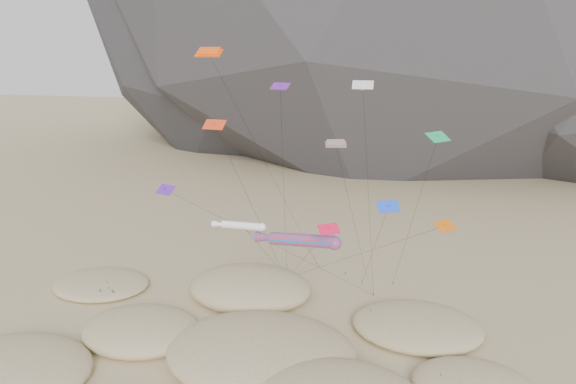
# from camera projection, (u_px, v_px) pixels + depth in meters

# --- Properties ---
(ground) EXTENTS (500.00, 500.00, 0.00)m
(ground) POSITION_uv_depth(u_px,v_px,m) (230.00, 377.00, 47.99)
(ground) COLOR #CCB789
(ground) RESTS_ON ground
(dunes) EXTENTS (52.36, 38.91, 3.94)m
(dunes) POSITION_uv_depth(u_px,v_px,m) (236.00, 346.00, 51.53)
(dunes) COLOR #CCB789
(dunes) RESTS_ON ground
(dune_grass) EXTENTS (41.61, 28.93, 1.55)m
(dune_grass) POSITION_uv_depth(u_px,v_px,m) (231.00, 343.00, 51.94)
(dune_grass) COLOR black
(dune_grass) RESTS_ON ground
(kite_stakes) EXTENTS (17.75, 5.30, 0.30)m
(kite_stakes) POSITION_uv_depth(u_px,v_px,m) (319.00, 278.00, 68.42)
(kite_stakes) COLOR #3F2D1E
(kite_stakes) RESTS_ON ground
(rainbow_tube_kite) EXTENTS (8.76, 20.25, 11.24)m
(rainbow_tube_kite) POSITION_uv_depth(u_px,v_px,m) (299.00, 240.00, 51.36)
(rainbow_tube_kite) COLOR red
(rainbow_tube_kite) RESTS_ON ground
(white_tube_kite) EXTENTS (5.77, 18.79, 11.64)m
(white_tube_kite) POSITION_uv_depth(u_px,v_px,m) (240.00, 226.00, 52.99)
(white_tube_kite) COLOR white
(white_tube_kite) RESTS_ON ground
(orange_parafoil) EXTENTS (9.73, 14.26, 27.44)m
(orange_parafoil) POSITION_uv_depth(u_px,v_px,m) (210.00, 56.00, 56.21)
(orange_parafoil) COLOR #ED4C0C
(orange_parafoil) RESTS_ON ground
(multi_parafoil) EXTENTS (3.49, 10.40, 18.44)m
(multi_parafoil) POSITION_uv_depth(u_px,v_px,m) (336.00, 146.00, 56.34)
(multi_parafoil) COLOR #FF1F1A
(multi_parafoil) RESTS_ON ground
(delta_kites) EXTENTS (30.58, 19.63, 24.32)m
(delta_kites) POSITION_uv_depth(u_px,v_px,m) (329.00, 168.00, 52.10)
(delta_kites) COLOR #651B9F
(delta_kites) RESTS_ON ground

